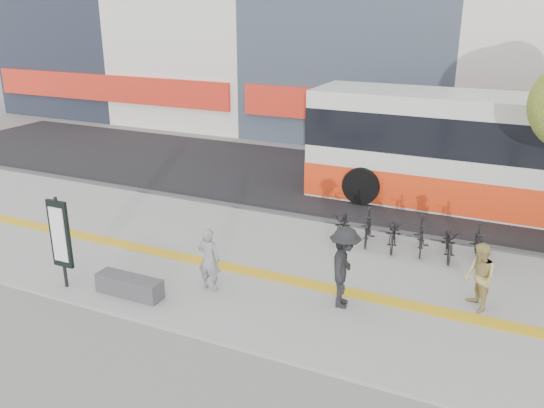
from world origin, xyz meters
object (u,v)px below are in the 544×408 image
at_px(signboard, 60,235).
at_px(bench, 130,286).
at_px(bus, 524,160).
at_px(seated_woman, 209,259).
at_px(pedestrian_dark, 344,267).
at_px(pedestrian_tan, 479,277).

bearing_deg(signboard, bench, 10.81).
bearing_deg(bus, seated_woman, -125.12).
bearing_deg(pedestrian_dark, signboard, 95.97).
relative_size(seated_woman, pedestrian_tan, 1.00).
bearing_deg(bench, pedestrian_dark, 19.60).
bearing_deg(bench, signboard, -169.19).
relative_size(bus, seated_woman, 8.92).
bearing_deg(bus, signboard, -132.61).
height_order(bus, pedestrian_tan, bus).
xyz_separation_m(bench, signboard, (-1.60, -0.31, 1.06)).
height_order(bench, signboard, signboard).
height_order(bench, seated_woman, seated_woman).
distance_m(bench, signboard, 1.94).
relative_size(signboard, bus, 0.16).
bearing_deg(bench, pedestrian_tan, 20.50).
relative_size(bench, seated_woman, 1.06).
bearing_deg(bus, pedestrian_dark, -110.94).
height_order(bus, seated_woman, bus).
distance_m(bench, bus, 12.41).
xyz_separation_m(pedestrian_tan, pedestrian_dark, (-2.65, -1.07, 0.16)).
distance_m(signboard, bus, 13.60).
bearing_deg(pedestrian_tan, bench, -100.26).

